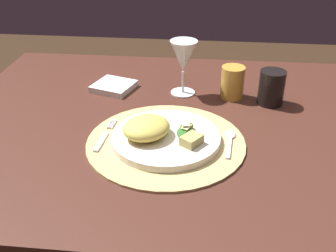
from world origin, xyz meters
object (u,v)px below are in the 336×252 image
fork (105,136)px  wine_glass (183,58)px  dark_tumbler (271,88)px  dining_table (175,173)px  dinner_plate (166,138)px  amber_tumbler (232,82)px  spoon (230,138)px  napkin (114,86)px

fork → wine_glass: wine_glass is taller
dark_tumbler → dining_table: bearing=-153.0°
dinner_plate → wine_glass: size_ratio=1.61×
dining_table → amber_tumbler: (0.15, 0.16, 0.22)m
fork → amber_tumbler: size_ratio=1.61×
wine_glass → amber_tumbler: wine_glass is taller
wine_glass → dining_table: bearing=-92.2°
dining_table → amber_tumbler: 0.31m
dinner_plate → fork: dinner_plate is taller
dining_table → dinner_plate: size_ratio=4.68×
spoon → dinner_plate: bearing=-170.8°
dining_table → napkin: 0.33m
spoon → wine_glass: wine_glass is taller
dinner_plate → wine_glass: bearing=86.0°
fork → amber_tumbler: 0.42m
wine_glass → dark_tumbler: wine_glass is taller
napkin → wine_glass: size_ratio=0.70×
dinner_plate → amber_tumbler: (0.17, 0.28, 0.03)m
dining_table → amber_tumbler: amber_tumbler is taller
amber_tumbler → dinner_plate: bearing=-121.0°
dining_table → amber_tumbler: bearing=46.7°
fork → dark_tumbler: bearing=29.7°
fork → amber_tumbler: (0.32, 0.27, 0.04)m
spoon → amber_tumbler: size_ratio=1.37×
wine_glass → dark_tumbler: size_ratio=1.66×
spoon → napkin: size_ratio=1.15×
dinner_plate → amber_tumbler: amber_tumbler is taller
spoon → napkin: bearing=142.1°
fork → dark_tumbler: 0.49m
dinner_plate → wine_glass: wine_glass is taller
dining_table → fork: 0.27m
spoon → amber_tumbler: (0.01, 0.25, 0.04)m
dining_table → dark_tumbler: 0.37m
fork → dining_table: bearing=33.8°
fork → dark_tumbler: (0.43, 0.24, 0.04)m
amber_tumbler → dark_tumbler: dark_tumbler is taller
spoon → amber_tumbler: amber_tumbler is taller
dining_table → dinner_plate: bearing=-96.7°
dinner_plate → dark_tumbler: (0.27, 0.25, 0.03)m
napkin → spoon: bearing=-37.9°
spoon → fork: bearing=-176.0°
fork → napkin: napkin is taller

